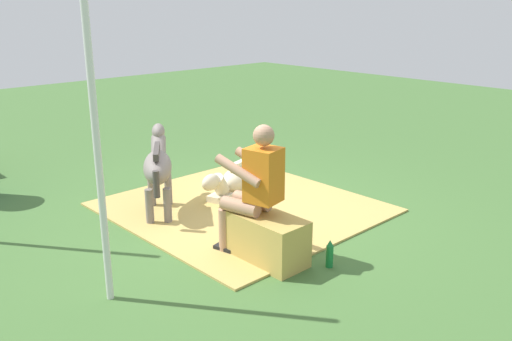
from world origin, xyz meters
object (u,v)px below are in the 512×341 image
object	(u,v)px
person_seated	(254,185)
soda_bottle	(330,254)
tent_pole_left	(98,157)
pony_standing	(158,165)
pony_lying	(239,178)
hay_bale	(267,238)

from	to	relation	value
person_seated	soda_bottle	world-z (taller)	person_seated
tent_pole_left	pony_standing	bearing A→B (deg)	-46.00
pony_lying	soda_bottle	distance (m)	2.31
hay_bale	person_seated	world-z (taller)	person_seated
pony_standing	soda_bottle	bearing A→B (deg)	-170.70
soda_bottle	pony_standing	bearing A→B (deg)	9.30
pony_standing	tent_pole_left	distance (m)	2.09
pony_lying	tent_pole_left	size ratio (longest dim) A/B	0.54
tent_pole_left	hay_bale	bearing A→B (deg)	-105.35
hay_bale	pony_standing	bearing A→B (deg)	1.40
hay_bale	tent_pole_left	distance (m)	1.83
hay_bale	pony_lying	world-z (taller)	hay_bale
person_seated	pony_standing	bearing A→B (deg)	0.68
soda_bottle	pony_lying	bearing A→B (deg)	-20.01
hay_bale	pony_lying	bearing A→B (deg)	-34.03
pony_lying	pony_standing	bearing A→B (deg)	84.35
hay_bale	pony_standing	world-z (taller)	pony_standing
pony_lying	tent_pole_left	bearing A→B (deg)	115.94
pony_lying	tent_pole_left	distance (m)	3.07
person_seated	hay_bale	bearing A→B (deg)	-171.48
person_seated	pony_lying	size ratio (longest dim) A/B	0.99
hay_bale	pony_lying	xyz separation A→B (m)	(1.66, -1.12, -0.04)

